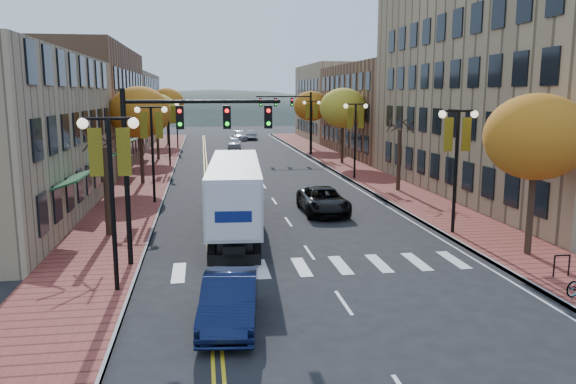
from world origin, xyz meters
name	(u,v)px	position (x,y,z in m)	size (l,w,h in m)	color
ground	(330,283)	(0.00, 0.00, 0.00)	(200.00, 200.00, 0.00)	black
sidewalk_left	(152,169)	(-9.00, 32.50, 0.07)	(4.00, 85.00, 0.15)	brown
sidewalk_right	(346,165)	(9.00, 32.50, 0.07)	(4.00, 85.00, 0.15)	brown
building_left_mid	(65,108)	(-17.00, 36.00, 5.50)	(12.00, 24.00, 11.00)	brown
building_left_far	(109,109)	(-17.00, 61.00, 4.75)	(12.00, 26.00, 9.50)	#9E8966
building_right_near	(548,83)	(18.50, 16.00, 7.50)	(15.00, 28.00, 15.00)	#997F5B
building_right_mid	(407,110)	(18.50, 42.00, 5.00)	(15.00, 24.00, 10.00)	brown
building_right_far	(355,103)	(18.50, 64.00, 5.50)	(15.00, 20.00, 11.00)	#9E8966
tree_left_a	(107,191)	(-9.00, 8.00, 2.25)	(0.28, 0.28, 4.20)	#382619
tree_left_b	(140,112)	(-9.00, 24.00, 5.45)	(4.48, 4.48, 7.21)	#382619
tree_left_c	(157,111)	(-9.00, 40.00, 5.05)	(4.16, 4.16, 6.69)	#382619
tree_left_d	(167,103)	(-9.00, 58.00, 5.60)	(4.61, 4.61, 7.42)	#382619
tree_right_a	(536,137)	(9.00, 2.00, 5.05)	(4.16, 4.16, 6.69)	#382619
tree_right_b	(399,160)	(9.00, 18.00, 2.25)	(0.28, 0.28, 4.20)	#382619
tree_right_c	(343,108)	(9.00, 34.00, 5.45)	(4.48, 4.48, 7.21)	#382619
tree_right_d	(311,106)	(9.00, 50.00, 5.29)	(4.35, 4.35, 7.00)	#382619
lamp_left_a	(111,170)	(-7.50, 0.00, 4.29)	(1.96, 0.36, 6.05)	black
lamp_left_b	(152,135)	(-7.50, 16.00, 4.29)	(1.96, 0.36, 6.05)	black
lamp_left_c	(169,121)	(-7.50, 34.00, 4.29)	(1.96, 0.36, 6.05)	black
lamp_left_d	(177,114)	(-7.50, 52.00, 4.29)	(1.96, 0.36, 6.05)	black
lamp_right_a	(457,147)	(7.50, 6.00, 4.29)	(1.96, 0.36, 6.05)	black
lamp_right_b	(355,126)	(7.50, 24.00, 4.29)	(1.96, 0.36, 6.05)	black
lamp_right_c	(312,117)	(7.50, 42.00, 4.29)	(1.96, 0.36, 6.05)	black
traffic_mast_near	(176,143)	(-5.48, 3.00, 4.92)	(6.10, 0.35, 7.00)	black
traffic_mast_far	(293,111)	(5.48, 42.00, 4.92)	(6.10, 0.34, 7.00)	black
semi_truck	(235,188)	(-2.89, 8.99, 2.08)	(3.25, 14.38, 3.56)	black
navy_sedan	(230,300)	(-3.79, -3.17, 0.75)	(1.59, 4.55, 1.50)	#0D1434
black_suv	(323,200)	(2.33, 11.94, 0.74)	(2.45, 5.31, 1.47)	black
car_far_white	(234,143)	(-0.50, 51.63, 0.70)	(1.66, 4.13, 1.41)	silver
car_far_silver	(240,136)	(1.09, 64.41, 0.69)	(1.92, 4.73, 1.37)	#B4B3BB
car_far_oncoming	(252,135)	(2.95, 65.47, 0.69)	(1.47, 4.21, 1.39)	#A6A7AE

